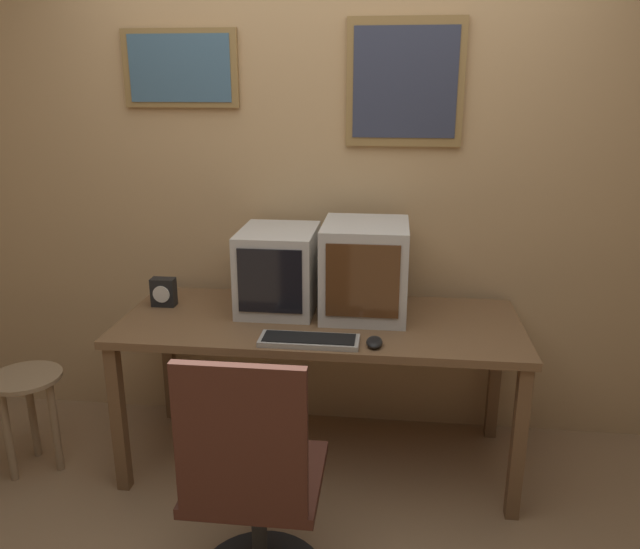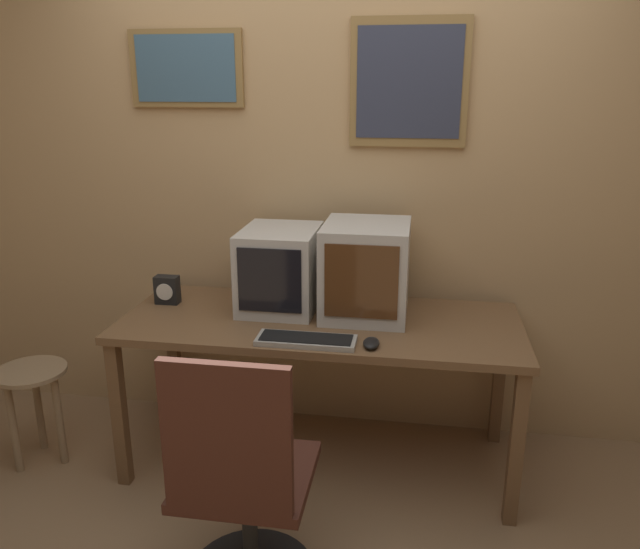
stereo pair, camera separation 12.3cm
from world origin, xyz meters
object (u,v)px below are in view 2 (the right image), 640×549
Objects in this scene: monitor_left at (280,269)px; keyboard_main at (306,340)px; office_chair at (243,495)px; mouse_near_keyboard at (371,343)px; monitor_right at (366,269)px; side_stool at (34,393)px; desk_clock at (167,290)px.

monitor_left is 0.49m from keyboard_main.
office_chair is at bearing -85.16° from monitor_left.
mouse_near_keyboard is 0.79m from office_chair.
office_chair reaches higher than mouse_near_keyboard.
monitor_right is 1.06× the size of keyboard_main.
side_stool is at bearing 177.73° from keyboard_main.
desk_clock reaches higher than side_stool.
monitor_left is 3.85× the size of mouse_near_keyboard.
keyboard_main is 0.85× the size of side_stool.
keyboard_main reaches higher than side_stool.
monitor_right reaches higher than keyboard_main.
office_chair is (-0.12, -0.60, -0.34)m from keyboard_main.
keyboard_main is at bearing -118.18° from monitor_right.
office_chair is (0.65, -0.97, -0.39)m from desk_clock.
keyboard_main is 0.69m from office_chair.
mouse_near_keyboard is 0.11× the size of office_chair.
desk_clock is at bearing -178.86° from monitor_right.
mouse_near_keyboard is at bearing 57.10° from office_chair.
monitor_left reaches higher than desk_clock.
side_stool is (-1.22, 0.65, -0.05)m from office_chair.
desk_clock is 0.28× the size of side_stool.
monitor_right is 0.91× the size of side_stool.
mouse_near_keyboard is (0.27, 0.00, 0.00)m from keyboard_main.
keyboard_main is at bearing -25.98° from desk_clock.
mouse_near_keyboard is (0.47, -0.41, -0.18)m from monitor_left.
keyboard_main is at bearing 78.98° from office_chair.
monitor_left is at bearing 4.03° from desk_clock.
desk_clock is 1.23m from office_chair.
office_chair is (-0.33, -0.99, -0.54)m from monitor_right.
mouse_near_keyboard is 0.82× the size of desk_clock.
monitor_left is 0.98× the size of monitor_right.
mouse_near_keyboard is at bearing -40.73° from monitor_left.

